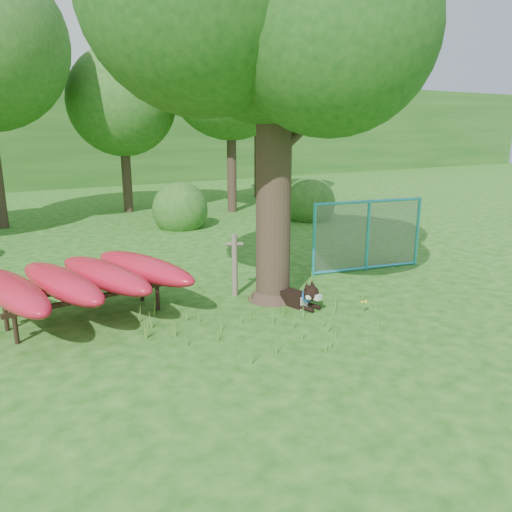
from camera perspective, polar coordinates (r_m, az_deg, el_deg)
ground at (r=8.01m, az=3.23°, el=-8.99°), size 80.00×80.00×0.00m
wooden_post at (r=9.60m, az=-2.45°, el=-0.89°), size 0.33×0.20×1.22m
kayak_rack at (r=8.85m, az=-19.12°, el=-2.50°), size 3.45×3.07×0.95m
husky_dog at (r=9.21m, az=4.66°, el=-4.55°), size 0.52×1.22×0.55m
fence_section at (r=11.60m, az=12.65°, el=2.32°), size 2.74×0.61×2.70m
wildflower_clump at (r=9.01m, az=12.28°, el=-5.25°), size 0.11×0.11×0.24m
bg_tree_c at (r=19.90m, az=-15.08°, el=16.66°), size 4.00×4.00×6.12m
bg_tree_d at (r=19.45m, az=-2.92°, el=20.06°), size 4.80×4.80×7.50m
bg_tree_e at (r=23.55m, az=0.25°, el=19.46°), size 4.60×4.60×7.55m
shrub_right at (r=17.93m, az=6.10°, el=4.16°), size 1.80×1.80×1.80m
shrub_mid at (r=16.58m, az=-8.59°, el=3.23°), size 1.80×1.80×1.80m
wooded_hillside at (r=34.31m, az=-24.68°, el=12.89°), size 80.00×12.00×6.00m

